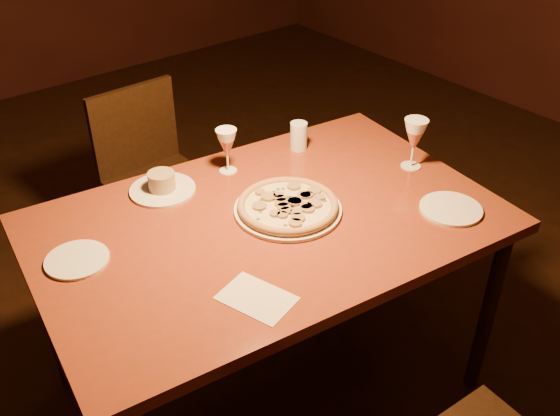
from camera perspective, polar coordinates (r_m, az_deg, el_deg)
floor at (r=2.78m, az=0.97°, el=-13.33°), size 7.00×7.00×0.00m
dining_table at (r=2.16m, az=-1.09°, el=-2.56°), size 1.67×1.19×0.83m
chair_far at (r=3.06m, az=-11.52°, el=3.18°), size 0.45×0.45×0.91m
pizza_plate at (r=2.14m, az=0.72°, el=0.18°), size 0.37×0.37×0.04m
ramekin_saucer at (r=2.29m, az=-10.73°, el=2.05°), size 0.24×0.24×0.08m
wine_glass_far at (r=2.35m, az=-4.86°, el=5.23°), size 0.08×0.08×0.18m
wine_glass_right at (r=2.42m, az=12.12°, el=5.77°), size 0.09×0.09×0.20m
water_tumbler at (r=2.51m, az=1.72°, el=6.59°), size 0.07×0.07×0.11m
side_plate_left at (r=2.03m, az=-18.07°, el=-4.53°), size 0.20×0.20×0.01m
side_plate_near at (r=2.23m, az=15.35°, el=-0.08°), size 0.21×0.21×0.01m
menu_card at (r=1.80m, az=-2.14°, el=-8.23°), size 0.20×0.24×0.00m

